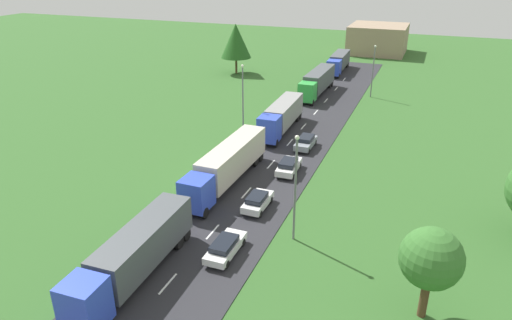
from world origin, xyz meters
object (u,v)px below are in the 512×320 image
lamppost_third (243,97)px  tree_maple (431,259)px  truck_second (227,163)px  truck_third (281,115)px  car_fifth (306,142)px  lamppost_second (295,184)px  car_second (225,247)px  car_fourth (289,166)px  car_third (257,201)px  tree_birch (236,41)px  truck_fifth (339,62)px  truck_lead (134,254)px  truck_fourth (318,81)px  lamppost_fourth (373,69)px  distant_building (378,39)px

lamppost_third → tree_maple: size_ratio=1.42×
truck_second → truck_third: truck_second is taller
car_fifth → lamppost_second: size_ratio=0.47×
car_second → car_fifth: bearing=90.1°
lamppost_third → car_fourth: bearing=-45.5°
car_third → tree_birch: 53.54m
truck_fifth → car_second: truck_fifth is taller
truck_second → car_fifth: truck_second is taller
truck_second → tree_maple: tree_maple is taller
car_fifth → truck_lead: bearing=-99.5°
truck_third → tree_maple: bearing=-56.9°
truck_fifth → tree_maple: tree_maple is taller
truck_fourth → lamppost_second: size_ratio=1.55×
truck_fourth → lamppost_fourth: size_ratio=1.68×
car_fourth → tree_birch: bearing=120.1°
car_third → car_fifth: (0.20, 15.59, 0.02)m
truck_third → truck_fifth: truck_third is taller
truck_lead → lamppost_fourth: 54.00m
car_second → car_third: (-0.25, 7.58, 0.03)m
truck_third → car_second: truck_third is taller
truck_lead → lamppost_third: size_ratio=1.43×
car_fourth → distant_building: 71.04m
truck_fourth → tree_birch: bearing=153.9°
lamppost_fourth → car_fifth: bearing=-98.8°
car_second → distant_building: size_ratio=0.34×
lamppost_second → distant_building: lamppost_second is taller
car_third → car_second: bearing=-88.1°
tree_birch → distant_building: (22.63, 31.15, -3.05)m
truck_second → lamppost_fourth: lamppost_fourth is taller
lamppost_fourth → tree_maple: bearing=-78.0°
lamppost_fourth → truck_lead: bearing=-99.2°
truck_fifth → tree_birch: bearing=-155.5°
car_second → tree_birch: (-22.99, 55.75, 5.44)m
car_fourth → lamppost_second: (4.11, -11.83, 4.17)m
truck_second → car_fifth: (4.88, 11.76, -1.36)m
truck_fourth → lamppost_second: lamppost_second is taller
car_fourth → car_fifth: size_ratio=1.04×
tree_birch → truck_second: bearing=-67.8°
truck_fourth → car_third: truck_fourth is taller
distant_building → lamppost_second: bearing=-86.8°
truck_lead → truck_fourth: bearing=89.9°
tree_maple → car_third: bearing=148.5°
tree_birch → car_third: bearing=-64.7°
lamppost_fourth → tree_birch: 27.90m
tree_birch → lamppost_fourth: bearing=-15.3°
truck_fifth → car_third: size_ratio=3.00×
car_third → tree_birch: tree_birch is taller
truck_fifth → car_fourth: 48.42m
distant_building → lamppost_third: bearing=-97.8°
lamppost_second → distant_building: 82.98m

